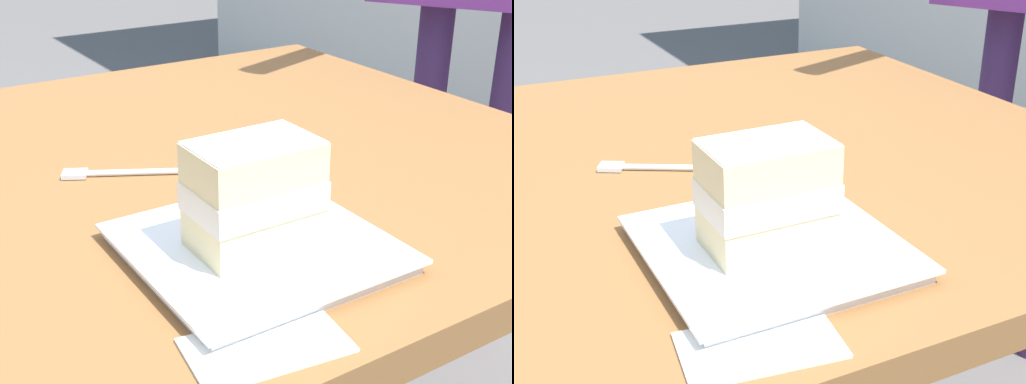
% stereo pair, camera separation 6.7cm
% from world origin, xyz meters
% --- Properties ---
extents(patio_table, '(1.24, 0.93, 0.75)m').
position_xyz_m(patio_table, '(0.00, 0.00, 0.65)').
color(patio_table, brown).
rests_on(patio_table, ground).
extents(dessert_plate, '(0.24, 0.24, 0.02)m').
position_xyz_m(dessert_plate, '(-0.04, 0.28, 0.76)').
color(dessert_plate, white).
rests_on(dessert_plate, patio_table).
extents(cake_slice, '(0.12, 0.08, 0.11)m').
position_xyz_m(cake_slice, '(-0.04, 0.28, 0.82)').
color(cake_slice, beige).
rests_on(cake_slice, dessert_plate).
extents(dessert_fork, '(0.16, 0.09, 0.01)m').
position_xyz_m(dessert_fork, '(-0.01, 0.02, 0.76)').
color(dessert_fork, silver).
rests_on(dessert_fork, patio_table).
extents(paper_napkin, '(0.14, 0.09, 0.00)m').
position_xyz_m(paper_napkin, '(0.03, 0.41, 0.76)').
color(paper_napkin, silver).
rests_on(paper_napkin, patio_table).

